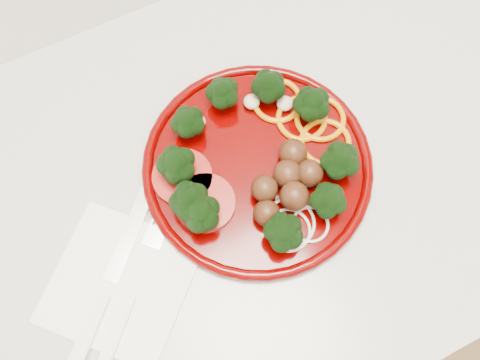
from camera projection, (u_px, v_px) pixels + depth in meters
name	position (u px, v px, depth m)	size (l,w,h in m)	color
counter	(276.00, 236.00, 1.12)	(2.40, 0.60, 0.90)	beige
plate	(258.00, 164.00, 0.67)	(0.29, 0.29, 0.06)	#440000
napkin	(120.00, 283.00, 0.64)	(0.16, 0.16, 0.00)	white
knife	(102.00, 300.00, 0.62)	(0.18, 0.18, 0.01)	silver
fork	(125.00, 312.00, 0.62)	(0.16, 0.16, 0.01)	white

